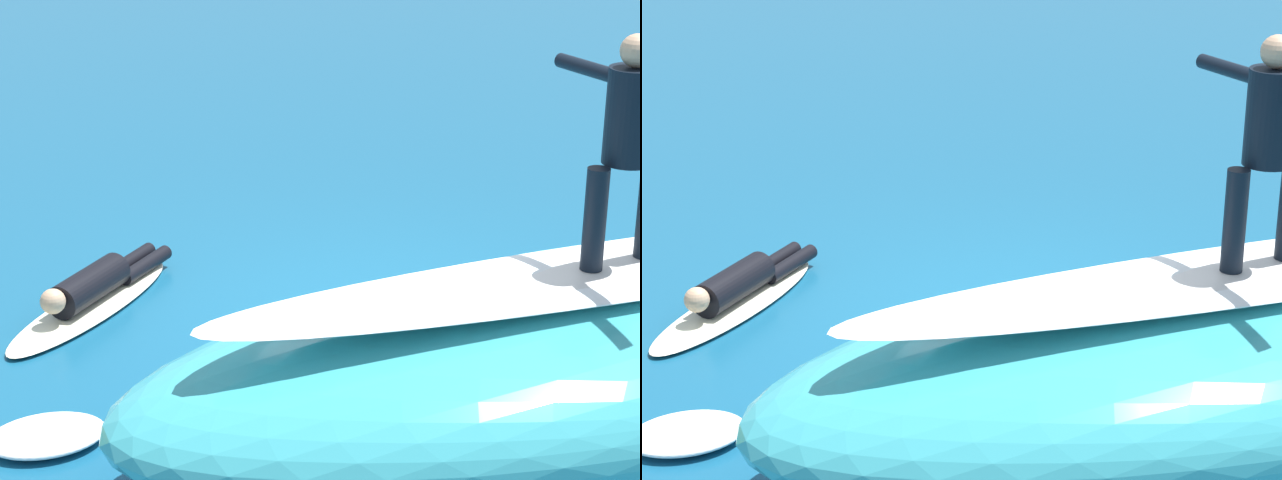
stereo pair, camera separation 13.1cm
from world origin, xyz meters
The scene contains 7 objects.
ground_plane centered at (0.00, 0.00, 0.00)m, with size 120.00×120.00×0.00m, color #145175.
surfboard_riding centered at (-0.45, 2.41, 1.23)m, with size 2.18×0.52×0.09m, color silver.
surfer_riding centered at (-0.45, 2.41, 2.15)m, with size 0.60×1.43×1.51m.
surfboard_paddling centered at (2.09, -1.23, 0.03)m, with size 2.22×0.55×0.07m, color #EAE5C6.
surfer_paddling centered at (1.99, -1.31, 0.20)m, with size 1.46×1.26×0.31m.
foam_patch_mid centered at (3.02, 0.83, 0.07)m, with size 0.81×0.60×0.13m, color white.
foam_patch_far centered at (-0.03, 0.91, 0.07)m, with size 1.09×1.08×0.13m, color white.
Camera 1 is at (4.68, 8.29, 4.31)m, focal length 69.76 mm.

